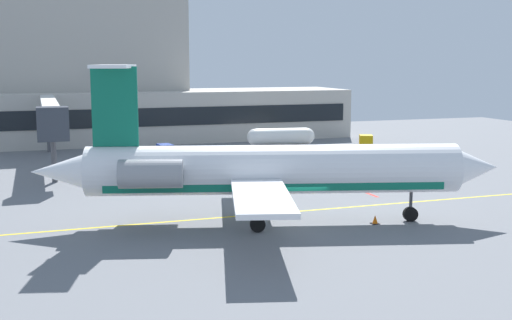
{
  "coord_description": "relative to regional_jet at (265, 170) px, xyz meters",
  "views": [
    {
      "loc": [
        -14.7,
        -34.75,
        9.78
      ],
      "look_at": [
        -0.39,
        7.07,
        3.0
      ],
      "focal_mm": 45.22,
      "sensor_mm": 36.0,
      "label": 1
    }
  ],
  "objects": [
    {
      "name": "pushback_tractor",
      "position": [
        -6.01,
        26.66,
        -2.38
      ],
      "size": [
        4.09,
        3.67,
        2.07
      ],
      "color": "silver",
      "rests_on": "ground"
    },
    {
      "name": "safety_cone_alpha",
      "position": [
        13.58,
        9.36,
        -3.08
      ],
      "size": [
        0.47,
        0.47,
        0.55
      ],
      "color": "orange",
      "rests_on": "ground"
    },
    {
      "name": "regional_jet",
      "position": [
        0.0,
        0.0,
        0.0
      ],
      "size": [
        27.92,
        20.35,
        9.59
      ],
      "color": "white",
      "rests_on": "ground"
    },
    {
      "name": "terminal_building",
      "position": [
        -5.77,
        45.39,
        3.83
      ],
      "size": [
        58.62,
        12.14,
        19.41
      ],
      "color": "#B7B2A8",
      "rests_on": "ground"
    },
    {
      "name": "belt_loader",
      "position": [
        18.71,
        23.02,
        -2.31
      ],
      "size": [
        3.67,
        3.03,
        2.27
      ],
      "color": "#E5B20C",
      "rests_on": "ground"
    },
    {
      "name": "jet_bridge_west",
      "position": [
        -11.71,
        26.46,
        1.58
      ],
      "size": [
        2.4,
        23.13,
        6.27
      ],
      "color": "silver",
      "rests_on": "ground"
    },
    {
      "name": "safety_cone_bravo",
      "position": [
        6.3,
        -2.24,
        -3.08
      ],
      "size": [
        0.47,
        0.47,
        0.55
      ],
      "color": "orange",
      "rests_on": "ground"
    },
    {
      "name": "ground",
      "position": [
        1.8,
        -1.21,
        -3.38
      ],
      "size": [
        120.0,
        120.0,
        0.11
      ],
      "color": "slate"
    },
    {
      "name": "baggage_tug",
      "position": [
        -0.77,
        24.99,
        -2.45
      ],
      "size": [
        3.28,
        2.59,
        1.91
      ],
      "color": "#19389E",
      "rests_on": "ground"
    },
    {
      "name": "fuel_tank",
      "position": [
        13.4,
        32.1,
        -2.04
      ],
      "size": [
        7.81,
        2.76,
        2.27
      ],
      "color": "white",
      "rests_on": "ground"
    }
  ]
}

